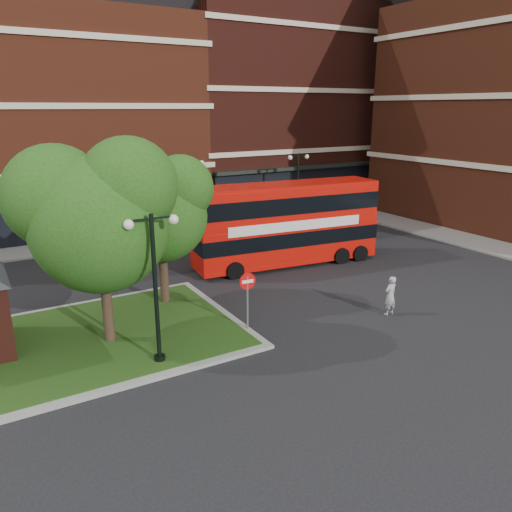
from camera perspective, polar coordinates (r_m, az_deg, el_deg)
ground at (r=19.11m, az=5.14°, el=-8.35°), size 120.00×120.00×0.00m
pavement_far at (r=33.14m, az=-11.67°, el=2.34°), size 44.00×3.00×0.12m
terrace_far_right at (r=45.06m, az=2.04°, el=16.58°), size 18.00×12.00×16.00m
traffic_island at (r=18.91m, az=-21.13°, el=-9.55°), size 12.60×7.60×0.15m
tree_island_west at (r=17.27m, az=-17.92°, el=4.95°), size 5.40×4.71×7.21m
tree_island_east at (r=20.53m, az=-11.18°, el=5.63°), size 4.46×3.90×6.29m
lamp_island at (r=15.84m, az=-11.46°, el=-2.97°), size 1.72×0.36×5.00m
lamp_far_left at (r=31.44m, az=-7.29°, el=6.95°), size 1.72×0.36×5.00m
lamp_far_right at (r=35.33m, az=4.80°, el=8.09°), size 1.72×0.36×5.00m
bus at (r=26.11m, az=3.51°, el=4.29°), size 10.09×3.36×3.78m
woman at (r=20.76m, az=15.09°, el=-4.38°), size 0.62×0.43×1.61m
car_silver at (r=31.27m, az=-9.82°, el=2.95°), size 4.61×1.98×1.55m
car_white at (r=35.47m, az=-0.31°, el=4.81°), size 4.84×2.13×1.54m
no_entry_sign at (r=18.28m, az=-1.00°, el=-3.91°), size 0.63×0.11×2.29m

